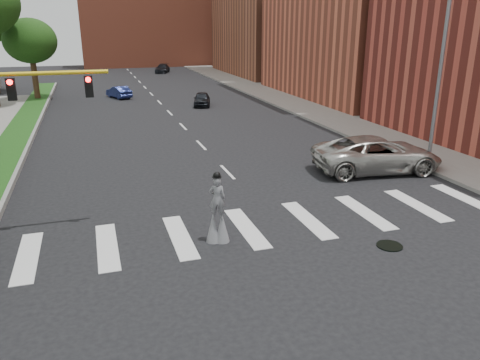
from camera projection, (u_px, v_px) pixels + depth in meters
ground_plane at (288, 234)px, 17.30m from camera, size 160.00×160.00×0.00m
grass_median at (17, 135)px, 32.00m from camera, size 2.00×60.00×0.25m
median_curb at (34, 134)px, 32.30m from camera, size 0.20×60.00×0.28m
sidewalk_right at (305, 106)px, 43.46m from camera, size 5.00×90.00×0.18m
manhole at (390, 246)px, 16.36m from camera, size 0.90×0.90×0.04m
building_far at (282, 5)px, 69.24m from camera, size 16.00×22.00×20.00m
building_backdrop at (152, 14)px, 86.61m from camera, size 26.00×14.00×18.00m
streetlight at (438, 74)px, 24.31m from camera, size 2.05×0.20×9.00m
stilt_performer at (217, 216)px, 16.44m from camera, size 0.82×0.62×2.61m
suv_crossing at (377, 154)px, 24.41m from camera, size 6.98×3.92×1.84m
car_near at (202, 99)px, 44.10m from camera, size 2.40×3.96×1.26m
car_mid at (119, 92)px, 48.71m from camera, size 2.56×3.94×1.23m
car_far at (162, 69)px, 73.63m from camera, size 3.15×4.79×1.29m
tree_6 at (30, 41)px, 45.45m from camera, size 5.06×5.06×7.96m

